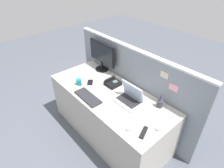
# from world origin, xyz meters

# --- Properties ---
(ground_plane) EXTENTS (10.00, 10.00, 0.00)m
(ground_plane) POSITION_xyz_m (0.00, 0.00, 0.00)
(ground_plane) COLOR #4C515B
(desk) EXTENTS (1.84, 0.79, 0.74)m
(desk) POSITION_xyz_m (0.00, 0.00, 0.37)
(desk) COLOR #ADA89E
(desk) RESTS_ON ground_plane
(cubicle_divider) EXTENTS (2.24, 0.07, 1.26)m
(cubicle_divider) POSITION_xyz_m (0.00, 0.43, 0.63)
(cubicle_divider) COLOR gray
(cubicle_divider) RESTS_ON ground_plane
(desktop_monitor) EXTENTS (0.55, 0.21, 0.45)m
(desktop_monitor) POSITION_xyz_m (-0.55, 0.33, 1.00)
(desktop_monitor) COLOR black
(desktop_monitor) RESTS_ON desk
(laptop) EXTENTS (0.33, 0.24, 0.24)m
(laptop) POSITION_xyz_m (0.30, 0.08, 0.80)
(laptop) COLOR silver
(laptop) RESTS_ON desk
(desk_phone) EXTENTS (0.18, 0.19, 0.09)m
(desk_phone) POSITION_xyz_m (-0.11, 0.16, 0.77)
(desk_phone) COLOR black
(desk_phone) RESTS_ON desk
(keyboard_main) EXTENTS (0.42, 0.17, 0.02)m
(keyboard_main) POSITION_xyz_m (-0.10, -0.28, 0.75)
(keyboard_main) COLOR #232328
(keyboard_main) RESTS_ON desk
(computer_mouse_right_hand) EXTENTS (0.07, 0.11, 0.03)m
(computer_mouse_right_hand) POSITION_xyz_m (0.62, -0.25, 0.75)
(computer_mouse_right_hand) COLOR silver
(computer_mouse_right_hand) RESTS_ON desk
(computer_mouse_left_hand) EXTENTS (0.09, 0.11, 0.03)m
(computer_mouse_left_hand) POSITION_xyz_m (0.83, -0.01, 0.75)
(computer_mouse_left_hand) COLOR silver
(computer_mouse_left_hand) RESTS_ON desk
(pen_cup) EXTENTS (0.07, 0.07, 0.18)m
(pen_cup) POSITION_xyz_m (0.61, 0.28, 0.79)
(pen_cup) COLOR #333338
(pen_cup) RESTS_ON desk
(cell_phone_black_slab) EXTENTS (0.15, 0.15, 0.01)m
(cell_phone_black_slab) POSITION_xyz_m (-0.37, -0.05, 0.74)
(cell_phone_black_slab) COLOR black
(cell_phone_black_slab) RESTS_ON desk
(tv_remote) EXTENTS (0.11, 0.17, 0.02)m
(tv_remote) POSITION_xyz_m (0.76, -0.18, 0.75)
(tv_remote) COLOR black
(tv_remote) RESTS_ON desk
(coffee_mug) EXTENTS (0.11, 0.07, 0.09)m
(coffee_mug) POSITION_xyz_m (-0.43, -0.19, 0.78)
(coffee_mug) COLOR #197A84
(coffee_mug) RESTS_ON desk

